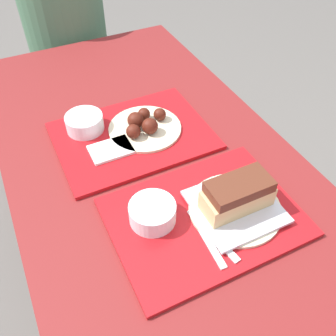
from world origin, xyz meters
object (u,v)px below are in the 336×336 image
bowl_coleslaw_near (152,212)px  bowl_coleslaw_far (84,122)px  tray_far (133,136)px  person_seated_across (65,25)px  wings_plate_far (144,125)px  brisket_sandwich_plate (237,200)px  tray_near (204,217)px

bowl_coleslaw_near → bowl_coleslaw_far: 0.40m
bowl_coleslaw_near → bowl_coleslaw_far: size_ratio=1.00×
tray_far → person_seated_across: person_seated_across is taller
bowl_coleslaw_far → wings_plate_far: 0.18m
tray_far → brisket_sandwich_plate: size_ratio=1.98×
tray_near → brisket_sandwich_plate: 0.09m
bowl_coleslaw_far → brisket_sandwich_plate: bearing=-62.8°
brisket_sandwich_plate → bowl_coleslaw_far: (-0.23, 0.46, -0.01)m
wings_plate_far → brisket_sandwich_plate: bearing=-78.5°
bowl_coleslaw_far → wings_plate_far: size_ratio=0.51×
bowl_coleslaw_near → brisket_sandwich_plate: bearing=-17.7°
tray_far → brisket_sandwich_plate: bearing=-72.6°
brisket_sandwich_plate → person_seated_across: bearing=94.2°
tray_far → bowl_coleslaw_near: 0.32m
person_seated_across → tray_near: bearing=-89.3°
tray_far → brisket_sandwich_plate: (0.12, -0.37, 0.04)m
bowl_coleslaw_far → tray_far: bearing=-35.5°
wings_plate_far → tray_near: bearing=-89.9°
bowl_coleslaw_near → wings_plate_far: bearing=70.0°
tray_near → bowl_coleslaw_far: bearing=109.8°
person_seated_across → bowl_coleslaw_far: bearing=-100.2°
brisket_sandwich_plate → wings_plate_far: brisket_sandwich_plate is taller
tray_near → wings_plate_far: bearing=90.1°
tray_far → person_seated_across: (0.02, 0.88, -0.02)m
person_seated_across → bowl_coleslaw_near: bearing=-94.8°
brisket_sandwich_plate → person_seated_across: size_ratio=0.34×
bowl_coleslaw_far → wings_plate_far: bearing=-26.9°
tray_near → person_seated_across: 1.23m
tray_far → bowl_coleslaw_near: size_ratio=4.02×
tray_far → bowl_coleslaw_far: (-0.12, 0.08, 0.03)m
bowl_coleslaw_far → person_seated_across: 0.81m
tray_near → bowl_coleslaw_far: size_ratio=4.02×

